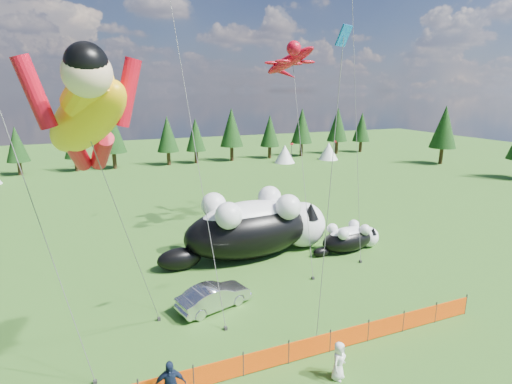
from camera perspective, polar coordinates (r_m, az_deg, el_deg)
ground at (r=20.03m, az=-2.16°, el=-19.08°), size 160.00×160.00×0.00m
safety_fence at (r=17.47m, az=1.50°, el=-22.72°), size 22.06×0.06×1.10m
tree_line at (r=61.42m, az=-16.93°, el=7.10°), size 90.00×4.00×8.00m
festival_tents at (r=58.98m, az=-5.54°, el=4.82°), size 50.00×3.20×2.80m
cat_large at (r=27.24m, az=0.05°, el=-4.85°), size 12.21×4.87×4.41m
cat_small at (r=29.12m, az=13.32°, el=-6.37°), size 5.49×2.24×1.98m
car at (r=21.51m, az=-6.02°, el=-14.62°), size 4.17×2.42×1.30m
spectator_e at (r=17.19m, az=11.73°, el=-22.55°), size 0.92×0.85×1.58m
superhero_kite at (r=13.50m, az=-23.15°, el=9.62°), size 6.48×7.98×13.09m
gecko_kite at (r=31.58m, az=4.84°, el=18.16°), size 5.63×12.91×16.13m
diamond_kite_c at (r=16.97m, az=12.29°, el=19.52°), size 1.73×1.01×13.92m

